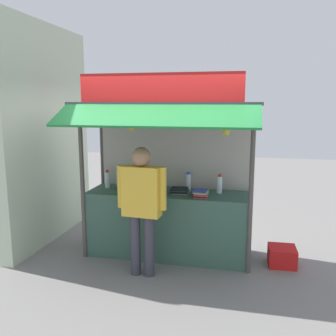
# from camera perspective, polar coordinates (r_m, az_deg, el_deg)

# --- Properties ---
(ground_plane) EXTENTS (20.00, 20.00, 0.00)m
(ground_plane) POSITION_cam_1_polar(r_m,az_deg,el_deg) (5.47, 0.00, -13.28)
(ground_plane) COLOR slate
(stall_counter) EXTENTS (2.28, 0.67, 0.93)m
(stall_counter) POSITION_cam_1_polar(r_m,az_deg,el_deg) (5.30, 0.00, -8.68)
(stall_counter) COLOR #385B4C
(stall_counter) RESTS_ON ground
(stall_structure) EXTENTS (2.48, 1.46, 2.53)m
(stall_structure) POSITION_cam_1_polar(r_m,az_deg,el_deg) (5.12, 0.14, 2.84)
(stall_structure) COLOR #4C4742
(stall_structure) RESTS_ON ground
(water_bottle_far_left) EXTENTS (0.08, 0.08, 0.27)m
(water_bottle_far_left) POSITION_cam_1_polar(r_m,az_deg,el_deg) (5.27, 3.16, -2.16)
(water_bottle_far_left) COLOR silver
(water_bottle_far_left) RESTS_ON stall_counter
(water_bottle_front_right) EXTENTS (0.07, 0.07, 0.27)m
(water_bottle_front_right) POSITION_cam_1_polar(r_m,az_deg,el_deg) (5.50, -9.41, -1.78)
(water_bottle_front_right) COLOR silver
(water_bottle_front_right) RESTS_ON stall_counter
(water_bottle_center) EXTENTS (0.08, 0.08, 0.27)m
(water_bottle_center) POSITION_cam_1_polar(r_m,az_deg,el_deg) (5.61, -7.69, -1.48)
(water_bottle_center) COLOR silver
(water_bottle_center) RESTS_ON stall_counter
(water_bottle_far_right) EXTENTS (0.07, 0.07, 0.27)m
(water_bottle_far_right) POSITION_cam_1_polar(r_m,az_deg,el_deg) (5.16, 8.02, -2.52)
(water_bottle_far_right) COLOR silver
(water_bottle_far_right) RESTS_ON stall_counter
(magazine_stack_mid_left) EXTENTS (0.27, 0.28, 0.06)m
(magazine_stack_mid_left) POSITION_cam_1_polar(r_m,az_deg,el_deg) (5.15, 1.83, -3.53)
(magazine_stack_mid_left) COLOR yellow
(magazine_stack_mid_left) RESTS_ON stall_counter
(magazine_stack_rear_center) EXTENTS (0.28, 0.33, 0.06)m
(magazine_stack_rear_center) POSITION_cam_1_polar(r_m,az_deg,el_deg) (5.24, -6.01, -3.39)
(magazine_stack_rear_center) COLOR orange
(magazine_stack_rear_center) RESTS_ON stall_counter
(magazine_stack_mid_right) EXTENTS (0.21, 0.26, 0.08)m
(magazine_stack_mid_right) POSITION_cam_1_polar(r_m,az_deg,el_deg) (4.96, 5.12, -3.99)
(magazine_stack_mid_right) COLOR red
(magazine_stack_mid_right) RESTS_ON stall_counter
(banana_bunch_inner_left) EXTENTS (0.11, 0.11, 0.27)m
(banana_bunch_inner_left) POSITION_cam_1_polar(r_m,az_deg,el_deg) (4.48, 9.05, 5.97)
(banana_bunch_inner_left) COLOR #332D23
(banana_bunch_leftmost) EXTENTS (0.09, 0.09, 0.23)m
(banana_bunch_leftmost) POSITION_cam_1_polar(r_m,az_deg,el_deg) (4.71, -5.62, 6.64)
(banana_bunch_leftmost) COLOR #332D23
(vendor_person) EXTENTS (0.63, 0.24, 1.65)m
(vendor_person) POSITION_cam_1_polar(r_m,az_deg,el_deg) (4.55, -4.10, -4.95)
(vendor_person) COLOR #383842
(vendor_person) RESTS_ON ground
(plastic_crate) EXTENTS (0.37, 0.37, 0.25)m
(plastic_crate) POSITION_cam_1_polar(r_m,az_deg,el_deg) (5.33, 17.31, -12.94)
(plastic_crate) COLOR red
(plastic_crate) RESTS_ON ground
(neighbour_wall) EXTENTS (0.20, 2.40, 3.35)m
(neighbour_wall) POSITION_cam_1_polar(r_m,az_deg,el_deg) (6.08, -18.23, 4.94)
(neighbour_wall) COLOR beige
(neighbour_wall) RESTS_ON ground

